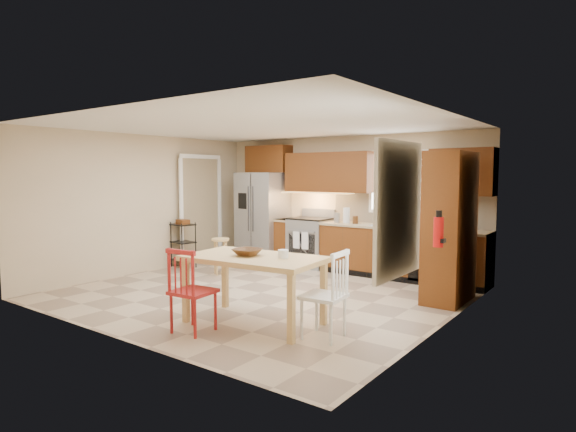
% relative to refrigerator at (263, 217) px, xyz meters
% --- Properties ---
extents(floor, '(5.50, 5.50, 0.00)m').
position_rel_refrigerator_xyz_m(floor, '(1.70, -2.12, -0.91)').
color(floor, tan).
rests_on(floor, ground).
extents(ceiling, '(5.50, 5.00, 0.02)m').
position_rel_refrigerator_xyz_m(ceiling, '(1.70, -2.12, 1.59)').
color(ceiling, silver).
rests_on(ceiling, ground).
extents(wall_back, '(5.50, 0.02, 2.50)m').
position_rel_refrigerator_xyz_m(wall_back, '(1.70, 0.38, 0.34)').
color(wall_back, '#CCB793').
rests_on(wall_back, ground).
extents(wall_front, '(5.50, 0.02, 2.50)m').
position_rel_refrigerator_xyz_m(wall_front, '(1.70, -4.62, 0.34)').
color(wall_front, '#CCB793').
rests_on(wall_front, ground).
extents(wall_left, '(0.02, 5.00, 2.50)m').
position_rel_refrigerator_xyz_m(wall_left, '(-1.05, -2.12, 0.34)').
color(wall_left, '#CCB793').
rests_on(wall_left, ground).
extents(wall_right, '(0.02, 5.00, 2.50)m').
position_rel_refrigerator_xyz_m(wall_right, '(4.45, -2.12, 0.34)').
color(wall_right, '#CCB793').
rests_on(wall_right, ground).
extents(refrigerator, '(0.92, 0.75, 1.82)m').
position_rel_refrigerator_xyz_m(refrigerator, '(0.00, 0.00, 0.00)').
color(refrigerator, gray).
rests_on(refrigerator, floor).
extents(range_stove, '(0.76, 0.63, 0.92)m').
position_rel_refrigerator_xyz_m(range_stove, '(1.15, 0.06, -0.45)').
color(range_stove, gray).
rests_on(range_stove, floor).
extents(base_cabinet_narrow, '(0.30, 0.60, 0.90)m').
position_rel_refrigerator_xyz_m(base_cabinet_narrow, '(0.60, 0.08, -0.46)').
color(base_cabinet_narrow, '#5D2E11').
rests_on(base_cabinet_narrow, floor).
extents(base_cabinet_run, '(2.92, 0.60, 0.90)m').
position_rel_refrigerator_xyz_m(base_cabinet_run, '(2.99, 0.08, -0.46)').
color(base_cabinet_run, '#5D2E11').
rests_on(base_cabinet_run, floor).
extents(dishwasher, '(0.60, 0.02, 0.78)m').
position_rel_refrigerator_xyz_m(dishwasher, '(3.55, -0.22, -0.46)').
color(dishwasher, black).
rests_on(dishwasher, floor).
extents(backsplash, '(2.92, 0.03, 0.55)m').
position_rel_refrigerator_xyz_m(backsplash, '(2.99, 0.36, 0.27)').
color(backsplash, beige).
rests_on(backsplash, wall_back).
extents(upper_over_fridge, '(1.00, 0.35, 0.55)m').
position_rel_refrigerator_xyz_m(upper_over_fridge, '(0.00, 0.20, 1.19)').
color(upper_over_fridge, '#552B0E').
rests_on(upper_over_fridge, wall_back).
extents(upper_left_block, '(1.80, 0.35, 0.75)m').
position_rel_refrigerator_xyz_m(upper_left_block, '(1.45, 0.20, 0.92)').
color(upper_left_block, '#552B0E').
rests_on(upper_left_block, wall_back).
extents(upper_right_block, '(1.00, 0.35, 0.75)m').
position_rel_refrigerator_xyz_m(upper_right_block, '(3.95, 0.20, 0.92)').
color(upper_right_block, '#552B0E').
rests_on(upper_right_block, wall_back).
extents(window_back, '(1.12, 0.04, 1.12)m').
position_rel_refrigerator_xyz_m(window_back, '(2.80, 0.35, 0.74)').
color(window_back, white).
rests_on(window_back, wall_back).
extents(sink, '(0.62, 0.46, 0.16)m').
position_rel_refrigerator_xyz_m(sink, '(2.80, 0.08, -0.05)').
color(sink, gray).
rests_on(sink, base_cabinet_run).
extents(undercab_glow, '(1.60, 0.30, 0.01)m').
position_rel_refrigerator_xyz_m(undercab_glow, '(1.15, 0.17, 0.52)').
color(undercab_glow, '#FFBF66').
rests_on(undercab_glow, wall_back).
extents(soap_bottle, '(0.09, 0.09, 0.19)m').
position_rel_refrigerator_xyz_m(soap_bottle, '(3.18, -0.02, 0.09)').
color(soap_bottle, red).
rests_on(soap_bottle, base_cabinet_run).
extents(paper_towel, '(0.12, 0.12, 0.28)m').
position_rel_refrigerator_xyz_m(paper_towel, '(1.95, 0.03, 0.13)').
color(paper_towel, white).
rests_on(paper_towel, base_cabinet_run).
extents(canister_steel, '(0.11, 0.11, 0.18)m').
position_rel_refrigerator_xyz_m(canister_steel, '(1.75, 0.03, 0.08)').
color(canister_steel, gray).
rests_on(canister_steel, base_cabinet_run).
extents(canister_wood, '(0.10, 0.10, 0.14)m').
position_rel_refrigerator_xyz_m(canister_wood, '(2.15, -0.00, 0.06)').
color(canister_wood, '#523215').
rests_on(canister_wood, base_cabinet_run).
extents(pantry, '(0.50, 0.95, 2.10)m').
position_rel_refrigerator_xyz_m(pantry, '(4.13, -0.93, 0.14)').
color(pantry, '#5D2E11').
rests_on(pantry, floor).
extents(fire_extinguisher, '(0.12, 0.12, 0.36)m').
position_rel_refrigerator_xyz_m(fire_extinguisher, '(4.33, -1.98, 0.19)').
color(fire_extinguisher, red).
rests_on(fire_extinguisher, wall_right).
extents(window_right, '(0.04, 1.02, 1.32)m').
position_rel_refrigerator_xyz_m(window_right, '(4.38, -3.27, 0.54)').
color(window_right, white).
rests_on(window_right, wall_right).
extents(doorway, '(0.04, 0.95, 2.10)m').
position_rel_refrigerator_xyz_m(doorway, '(-0.97, -0.82, 0.14)').
color(doorway, '#8C7A59').
rests_on(doorway, wall_left).
extents(dining_table, '(1.72, 1.08, 0.80)m').
position_rel_refrigerator_xyz_m(dining_table, '(2.57, -3.31, -0.51)').
color(dining_table, tan).
rests_on(dining_table, floor).
extents(chair_red, '(0.49, 0.49, 0.96)m').
position_rel_refrigerator_xyz_m(chair_red, '(2.22, -3.96, -0.43)').
color(chair_red, maroon).
rests_on(chair_red, floor).
extents(chair_white, '(0.49, 0.49, 0.96)m').
position_rel_refrigerator_xyz_m(chair_white, '(3.52, -3.26, -0.43)').
color(chair_white, white).
rests_on(chair_white, floor).
extents(table_bowl, '(0.36, 0.36, 0.08)m').
position_rel_refrigerator_xyz_m(table_bowl, '(2.47, -3.31, -0.10)').
color(table_bowl, '#523215').
rests_on(table_bowl, dining_table).
extents(table_jar, '(0.14, 0.14, 0.15)m').
position_rel_refrigerator_xyz_m(table_jar, '(2.93, -3.21, -0.07)').
color(table_jar, white).
rests_on(table_jar, dining_table).
extents(bar_stool, '(0.38, 0.38, 0.65)m').
position_rel_refrigerator_xyz_m(bar_stool, '(0.25, -1.50, -0.59)').
color(bar_stool, tan).
rests_on(bar_stool, floor).
extents(utility_cart, '(0.49, 0.41, 0.87)m').
position_rel_refrigerator_xyz_m(utility_cart, '(-0.80, -1.44, -0.47)').
color(utility_cart, black).
rests_on(utility_cart, floor).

